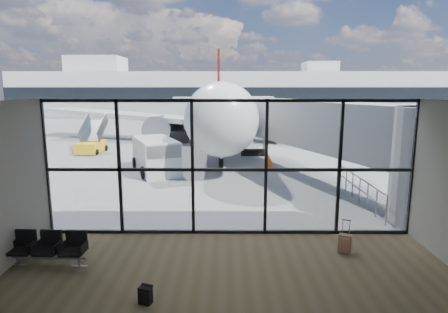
{
  "coord_description": "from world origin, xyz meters",
  "views": [
    {
      "loc": [
        -0.12,
        -11.97,
        4.78
      ],
      "look_at": [
        -0.19,
        3.0,
        2.1
      ],
      "focal_mm": 30.0,
      "sensor_mm": 36.0,
      "label": 1
    }
  ],
  "objects_px": {
    "backpack": "(145,295)",
    "belt_loader": "(178,135)",
    "seating_row": "(49,246)",
    "mobile_stairs": "(91,145)",
    "suitcase": "(345,243)",
    "service_van": "(156,155)",
    "airliner": "(219,106)"
  },
  "relations": [
    {
      "from": "seating_row",
      "to": "mobile_stairs",
      "type": "height_order",
      "value": "mobile_stairs"
    },
    {
      "from": "backpack",
      "to": "airliner",
      "type": "bearing_deg",
      "value": 107.69
    },
    {
      "from": "belt_loader",
      "to": "backpack",
      "type": "bearing_deg",
      "value": -96.29
    },
    {
      "from": "airliner",
      "to": "belt_loader",
      "type": "height_order",
      "value": "airliner"
    },
    {
      "from": "belt_loader",
      "to": "mobile_stairs",
      "type": "height_order",
      "value": "mobile_stairs"
    },
    {
      "from": "backpack",
      "to": "suitcase",
      "type": "relative_size",
      "value": 0.44
    },
    {
      "from": "belt_loader",
      "to": "mobile_stairs",
      "type": "relative_size",
      "value": 1.28
    },
    {
      "from": "seating_row",
      "to": "mobile_stairs",
      "type": "distance_m",
      "value": 19.49
    },
    {
      "from": "backpack",
      "to": "belt_loader",
      "type": "height_order",
      "value": "belt_loader"
    },
    {
      "from": "airliner",
      "to": "mobile_stairs",
      "type": "height_order",
      "value": "airliner"
    },
    {
      "from": "backpack",
      "to": "service_van",
      "type": "bearing_deg",
      "value": 119.29
    },
    {
      "from": "airliner",
      "to": "service_van",
      "type": "distance_m",
      "value": 16.42
    },
    {
      "from": "airliner",
      "to": "belt_loader",
      "type": "distance_m",
      "value": 5.25
    },
    {
      "from": "airliner",
      "to": "mobile_stairs",
      "type": "xyz_separation_m",
      "value": [
        -9.73,
        -8.95,
        -2.59
      ]
    },
    {
      "from": "service_van",
      "to": "mobile_stairs",
      "type": "distance_m",
      "value": 9.4
    },
    {
      "from": "airliner",
      "to": "belt_loader",
      "type": "xyz_separation_m",
      "value": [
        -3.84,
        -2.55,
        -2.51
      ]
    },
    {
      "from": "backpack",
      "to": "suitcase",
      "type": "height_order",
      "value": "suitcase"
    },
    {
      "from": "suitcase",
      "to": "mobile_stairs",
      "type": "height_order",
      "value": "mobile_stairs"
    },
    {
      "from": "seating_row",
      "to": "service_van",
      "type": "distance_m",
      "value": 11.78
    },
    {
      "from": "backpack",
      "to": "service_van",
      "type": "distance_m",
      "value": 13.9
    },
    {
      "from": "seating_row",
      "to": "mobile_stairs",
      "type": "xyz_separation_m",
      "value": [
        -5.48,
        18.71,
        0.04
      ]
    },
    {
      "from": "belt_loader",
      "to": "service_van",
      "type": "bearing_deg",
      "value": -100.14
    },
    {
      "from": "backpack",
      "to": "airliner",
      "type": "xyz_separation_m",
      "value": [
        1.19,
        29.61,
        2.94
      ]
    },
    {
      "from": "backpack",
      "to": "mobile_stairs",
      "type": "relative_size",
      "value": 0.13
    },
    {
      "from": "backpack",
      "to": "service_van",
      "type": "relative_size",
      "value": 0.09
    },
    {
      "from": "service_van",
      "to": "mobile_stairs",
      "type": "xyz_separation_m",
      "value": [
        -6.3,
        6.97,
        -0.45
      ]
    },
    {
      "from": "seating_row",
      "to": "suitcase",
      "type": "xyz_separation_m",
      "value": [
        8.41,
        0.76,
        -0.22
      ]
    },
    {
      "from": "airliner",
      "to": "belt_loader",
      "type": "bearing_deg",
      "value": -147.76
    },
    {
      "from": "seating_row",
      "to": "backpack",
      "type": "relative_size",
      "value": 4.86
    },
    {
      "from": "service_van",
      "to": "mobile_stairs",
      "type": "height_order",
      "value": "mobile_stairs"
    },
    {
      "from": "service_van",
      "to": "belt_loader",
      "type": "bearing_deg",
      "value": 69.39
    },
    {
      "from": "mobile_stairs",
      "to": "backpack",
      "type": "bearing_deg",
      "value": -66.07
    }
  ]
}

